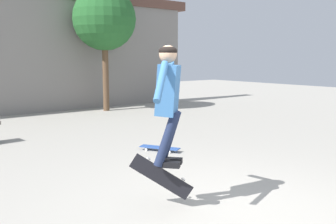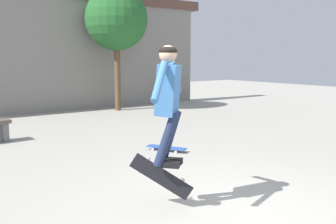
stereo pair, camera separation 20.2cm
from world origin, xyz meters
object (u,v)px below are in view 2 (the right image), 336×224
at_px(skateboard_flipping, 161,177).
at_px(skateboard_resting, 166,148).
at_px(tree_right, 116,20).
at_px(skater, 168,95).

bearing_deg(skateboard_flipping, skateboard_resting, 91.17).
bearing_deg(skateboard_flipping, tree_right, 103.06).
relative_size(skater, skateboard_flipping, 2.27).
distance_m(tree_right, skater, 9.20).
distance_m(skater, skateboard_resting, 3.21).
relative_size(skateboard_flipping, skateboard_resting, 0.78).
bearing_deg(skateboard_resting, skater, 116.20).
xyz_separation_m(skateboard_flipping, skateboard_resting, (1.73, 2.32, -0.34)).
xyz_separation_m(tree_right, skateboard_resting, (-2.04, -5.84, -3.10)).
xyz_separation_m(skater, skateboard_flipping, (-0.05, 0.07, -1.01)).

